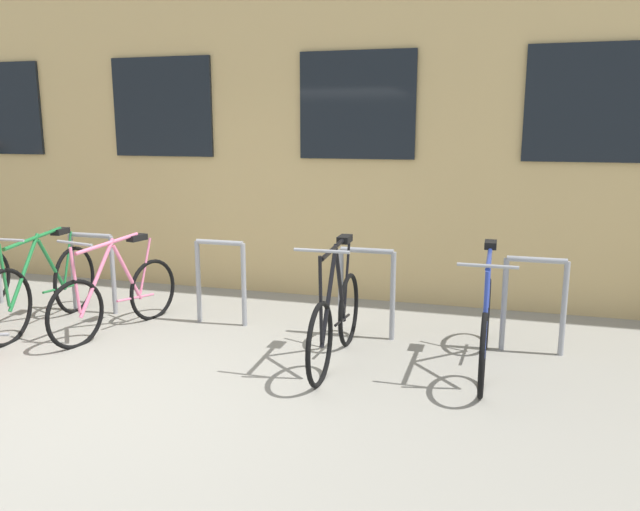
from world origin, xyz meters
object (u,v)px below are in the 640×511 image
at_px(bicycle_blue, 486,324).
at_px(bicycle_green, 43,288).
at_px(bicycle_pink, 117,296).
at_px(bicycle_black, 336,318).

distance_m(bicycle_blue, bicycle_green, 4.29).
height_order(bicycle_blue, bicycle_pink, bicycle_blue).
xyz_separation_m(bicycle_blue, bicycle_black, (-1.23, -0.21, 0.01)).
bearing_deg(bicycle_pink, bicycle_black, -4.84).
distance_m(bicycle_black, bicycle_pink, 2.26).
bearing_deg(bicycle_pink, bicycle_blue, 0.36).
relative_size(bicycle_blue, bicycle_pink, 1.09).
xyz_separation_m(bicycle_black, bicycle_pink, (-2.26, 0.19, -0.02)).
xyz_separation_m(bicycle_black, bicycle_green, (-3.06, 0.13, 0.01)).
bearing_deg(bicycle_pink, bicycle_green, -175.57).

